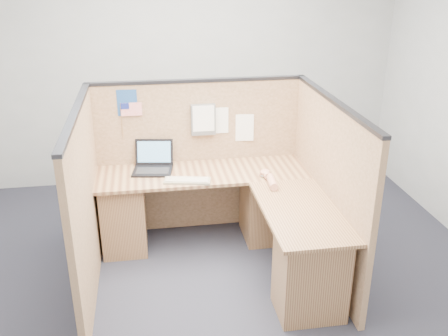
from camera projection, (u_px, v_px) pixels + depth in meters
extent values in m
plane|color=black|center=(213.00, 280.00, 4.29)|extent=(5.00, 5.00, 0.00)
plane|color=#9EA1A3|center=(186.00, 67.00, 5.80)|extent=(5.00, 0.00, 5.00)
plane|color=#9EA1A3|center=(302.00, 325.00, 1.70)|extent=(5.00, 0.00, 5.00)
cube|color=brown|center=(199.00, 157.00, 4.91)|extent=(2.05, 0.05, 1.50)
cube|color=#232328|center=(197.00, 81.00, 4.62)|extent=(2.05, 0.06, 0.03)
cube|color=brown|center=(86.00, 206.00, 3.95)|extent=(0.05, 1.80, 1.50)
cube|color=#232328|center=(75.00, 113.00, 3.65)|extent=(0.06, 1.80, 0.03)
cube|color=brown|center=(327.00, 189.00, 4.24)|extent=(0.05, 1.80, 1.50)
cube|color=#232328|center=(335.00, 101.00, 3.94)|extent=(0.06, 1.80, 0.03)
cube|color=brown|center=(203.00, 173.00, 4.63)|extent=(1.95, 0.60, 0.03)
cube|color=brown|center=(301.00, 211.00, 3.93)|extent=(0.60, 1.15, 0.03)
cube|color=brown|center=(124.00, 214.00, 4.66)|extent=(0.40, 0.50, 0.70)
cube|color=brown|center=(264.00, 204.00, 4.86)|extent=(0.40, 0.50, 0.70)
cube|color=brown|center=(311.00, 274.00, 3.78)|extent=(0.50, 0.40, 0.70)
cube|color=black|center=(153.00, 171.00, 4.62)|extent=(0.39, 0.32, 0.02)
cube|color=black|center=(151.00, 152.00, 4.72)|extent=(0.36, 0.13, 0.24)
cube|color=#426C8D|center=(151.00, 152.00, 4.71)|extent=(0.32, 0.10, 0.19)
cube|color=gray|center=(187.00, 181.00, 4.42)|extent=(0.43, 0.22, 0.02)
cube|color=silver|center=(187.00, 179.00, 4.41)|extent=(0.39, 0.18, 0.01)
ellipsoid|color=silver|center=(265.00, 175.00, 4.51)|extent=(0.11, 0.08, 0.04)
ellipsoid|color=tan|center=(265.00, 172.00, 4.50)|extent=(0.09, 0.11, 0.05)
cylinder|color=tan|center=(267.00, 176.00, 4.46)|extent=(0.06, 0.05, 0.06)
cylinder|color=tan|center=(272.00, 182.00, 4.34)|extent=(0.09, 0.26, 0.08)
cube|color=navy|center=(127.00, 103.00, 4.56)|extent=(0.18, 0.01, 0.24)
cylinder|color=olive|center=(122.00, 121.00, 4.61)|extent=(0.01, 0.01, 0.33)
cube|color=red|center=(131.00, 109.00, 4.58)|extent=(0.19, 0.00, 0.12)
cube|color=navy|center=(125.00, 106.00, 4.56)|extent=(0.08, 0.00, 0.06)
cube|color=slate|center=(203.00, 120.00, 4.71)|extent=(0.23, 0.05, 0.30)
cube|color=white|center=(204.00, 119.00, 4.68)|extent=(0.20, 0.01, 0.25)
cube|color=white|center=(243.00, 128.00, 4.84)|extent=(0.21, 0.03, 0.27)
cube|color=white|center=(218.00, 121.00, 4.77)|extent=(0.20, 0.01, 0.25)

